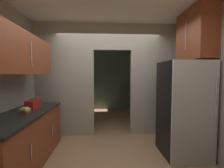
% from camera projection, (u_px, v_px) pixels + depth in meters
% --- Properties ---
extents(ground, '(20.00, 20.00, 0.00)m').
position_uv_depth(ground, '(111.00, 162.00, 2.64)').
color(ground, '#93704C').
extents(kitchen_overhead_slab, '(3.98, 6.54, 0.06)m').
position_uv_depth(kitchen_overhead_slab, '(110.00, 6.00, 2.86)').
color(kitchen_overhead_slab, silver).
extents(kitchen_partition, '(3.58, 0.12, 2.76)m').
position_uv_depth(kitchen_partition, '(108.00, 77.00, 3.82)').
color(kitchen_partition, '#9E998C').
rests_on(kitchen_partition, ground).
extents(adjoining_room_shell, '(3.58, 2.97, 2.76)m').
position_uv_depth(adjoining_room_shell, '(107.00, 78.00, 5.83)').
color(adjoining_room_shell, slate).
rests_on(adjoining_room_shell, ground).
extents(refrigerator, '(0.77, 0.78, 1.75)m').
position_uv_depth(refrigerator, '(183.00, 109.00, 2.86)').
color(refrigerator, black).
rests_on(refrigerator, ground).
extents(lower_cabinet_run, '(0.69, 1.98, 0.89)m').
position_uv_depth(lower_cabinet_run, '(23.00, 140.00, 2.49)').
color(lower_cabinet_run, brown).
rests_on(lower_cabinet_run, ground).
extents(upper_cabinet_counterside, '(0.36, 1.78, 0.65)m').
position_uv_depth(upper_cabinet_counterside, '(20.00, 53.00, 2.40)').
color(upper_cabinet_counterside, brown).
extents(upper_cabinet_fridgeside, '(0.36, 0.85, 0.96)m').
position_uv_depth(upper_cabinet_fridgeside, '(195.00, 35.00, 2.90)').
color(upper_cabinet_fridgeside, brown).
extents(boombox, '(0.16, 0.36, 0.19)m').
position_uv_depth(boombox, '(33.00, 104.00, 2.80)').
color(boombox, maroon).
rests_on(boombox, lower_cabinet_run).
extents(book_stack, '(0.15, 0.17, 0.09)m').
position_uv_depth(book_stack, '(25.00, 110.00, 2.50)').
color(book_stack, red).
rests_on(book_stack, lower_cabinet_run).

